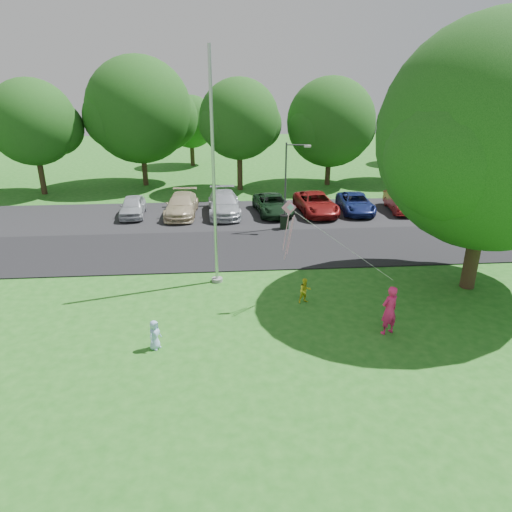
{
  "coord_description": "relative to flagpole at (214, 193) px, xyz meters",
  "views": [
    {
      "loc": [
        -3.25,
        -14.19,
        8.89
      ],
      "look_at": [
        -1.78,
        4.0,
        1.6
      ],
      "focal_mm": 32.0,
      "sensor_mm": 36.0,
      "label": 1
    }
  ],
  "objects": [
    {
      "name": "ground",
      "position": [
        3.5,
        -5.0,
        -4.17
      ],
      "size": [
        120.0,
        120.0,
        0.0
      ],
      "primitive_type": "plane",
      "color": "#20661B",
      "rests_on": "ground"
    },
    {
      "name": "parking_strip",
      "position": [
        3.5,
        10.5,
        -4.14
      ],
      "size": [
        42.0,
        7.0,
        0.06
      ],
      "primitive_type": "cube",
      "color": "black",
      "rests_on": "ground"
    },
    {
      "name": "park_road",
      "position": [
        3.5,
        4.0,
        -4.14
      ],
      "size": [
        60.0,
        6.0,
        0.06
      ],
      "primitive_type": "cube",
      "color": "black",
      "rests_on": "ground"
    },
    {
      "name": "big_tree",
      "position": [
        11.1,
        -1.57,
        2.25
      ],
      "size": [
        9.78,
        9.23,
        11.27
      ],
      "rotation": [
        0.0,
        0.0,
        0.08
      ],
      "color": "#332316",
      "rests_on": "ground"
    },
    {
      "name": "flagpole",
      "position": [
        0.0,
        0.0,
        0.0
      ],
      "size": [
        0.5,
        0.5,
        10.0
      ],
      "color": "#B7BABF",
      "rests_on": "ground"
    },
    {
      "name": "street_lamp",
      "position": [
        4.36,
        7.34,
        -1.02
      ],
      "size": [
        1.46,
        0.42,
        5.23
      ],
      "rotation": [
        0.0,
        0.0,
        -0.19
      ],
      "color": "#3F3F44",
      "rests_on": "ground"
    },
    {
      "name": "trash_can",
      "position": [
        4.13,
        7.27,
        -3.71
      ],
      "size": [
        0.57,
        0.57,
        0.91
      ],
      "rotation": [
        0.0,
        0.0,
        0.33
      ],
      "color": "black",
      "rests_on": "ground"
    },
    {
      "name": "parked_cars",
      "position": [
        3.47,
        10.58,
        -3.43
      ],
      "size": [
        19.97,
        5.36,
        1.47
      ],
      "color": "#B2B7BF",
      "rests_on": "ground"
    },
    {
      "name": "child_blue",
      "position": [
        -2.14,
        -5.38,
        -3.63
      ],
      "size": [
        0.58,
        0.63,
        1.08
      ],
      "primitive_type": "imported",
      "rotation": [
        0.0,
        0.0,
        0.99
      ],
      "color": "#9FC3F4",
      "rests_on": "ground"
    },
    {
      "name": "child_yellow",
      "position": [
        3.65,
        -2.39,
        -3.62
      ],
      "size": [
        0.63,
        0.55,
        1.09
      ],
      "primitive_type": "imported",
      "rotation": [
        0.0,
        0.0,
        0.29
      ],
      "color": "yellow",
      "rests_on": "ground"
    },
    {
      "name": "kite",
      "position": [
        2.95,
        -2.43,
        -0.52
      ],
      "size": [
        3.65,
        2.92,
        2.52
      ],
      "rotation": [
        0.0,
        0.0,
        0.01
      ],
      "color": "pink",
      "rests_on": "ground"
    },
    {
      "name": "tree_row",
      "position": [
        5.09,
        19.23,
        1.55
      ],
      "size": [
        64.35,
        11.94,
        10.88
      ],
      "color": "#332316",
      "rests_on": "ground"
    },
    {
      "name": "horizon_trees",
      "position": [
        7.56,
        28.88,
        0.14
      ],
      "size": [
        77.46,
        7.2,
        7.02
      ],
      "color": "#332316",
      "rests_on": "ground"
    },
    {
      "name": "woman",
      "position": [
        6.24,
        -5.04,
        -3.22
      ],
      "size": [
        0.81,
        0.68,
        1.9
      ],
      "primitive_type": "imported",
      "rotation": [
        0.0,
        0.0,
        3.53
      ],
      "color": "#EF1F6A",
      "rests_on": "ground"
    }
  ]
}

